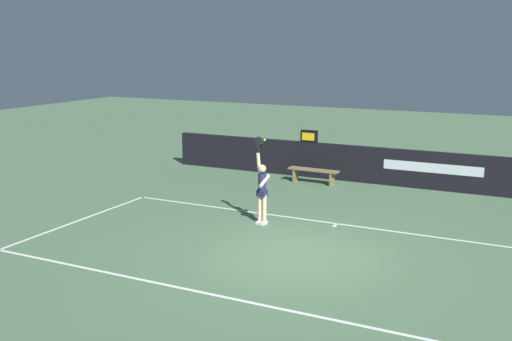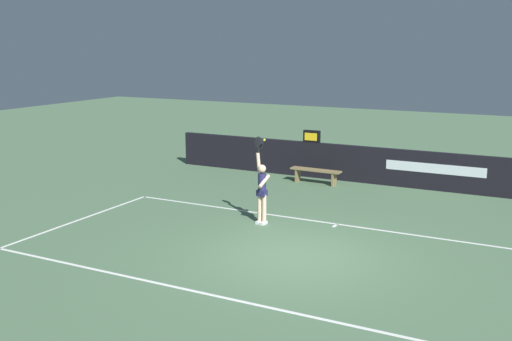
% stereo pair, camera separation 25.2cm
% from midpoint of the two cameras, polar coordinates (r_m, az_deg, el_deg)
% --- Properties ---
extents(ground_plane, '(60.00, 60.00, 0.00)m').
position_cam_midpoint_polar(ground_plane, '(13.43, 3.36, -8.03)').
color(ground_plane, '#507151').
extents(court_lines, '(12.48, 5.41, 0.00)m').
position_cam_midpoint_polar(court_lines, '(13.47, 3.45, -7.96)').
color(court_lines, white).
rests_on(court_lines, ground).
extents(back_wall, '(15.79, 0.21, 1.22)m').
position_cam_midpoint_polar(back_wall, '(20.26, 11.86, 0.37)').
color(back_wall, black).
rests_on(back_wall, ground).
extents(speed_display, '(0.58, 0.18, 0.42)m').
position_cam_midpoint_polar(speed_display, '(20.95, 4.68, 3.23)').
color(speed_display, black).
rests_on(speed_display, back_wall).
extents(tennis_player, '(0.42, 0.46, 2.28)m').
position_cam_midpoint_polar(tennis_player, '(15.46, 0.09, -1.72)').
color(tennis_player, beige).
rests_on(tennis_player, ground).
extents(tennis_ball, '(0.07, 0.07, 0.07)m').
position_cam_midpoint_polar(tennis_ball, '(15.03, 0.34, 2.90)').
color(tennis_ball, '#C8DD37').
extents(courtside_bench_near, '(1.74, 0.42, 0.48)m').
position_cam_midpoint_polar(courtside_bench_near, '(20.14, 5.07, -0.17)').
color(courtside_bench_near, olive).
rests_on(courtside_bench_near, ground).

